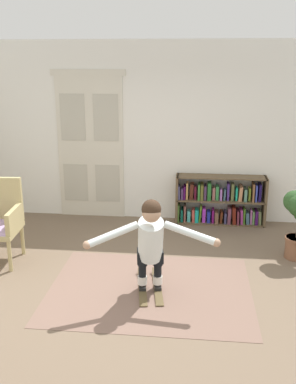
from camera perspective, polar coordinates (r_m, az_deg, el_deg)
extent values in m
plane|color=brown|center=(5.30, -1.54, -12.76)|extent=(7.20, 7.20, 0.00)
cube|color=silver|center=(7.28, 1.10, 7.64)|extent=(6.00, 0.10, 2.90)
cube|color=beige|center=(7.52, -9.44, 5.58)|extent=(0.55, 0.04, 2.35)
cube|color=#B2AE9D|center=(7.42, -9.67, 9.46)|extent=(0.41, 0.01, 0.76)
cube|color=#B2AE9D|center=(7.64, -9.27, 1.23)|extent=(0.41, 0.01, 0.64)
cube|color=beige|center=(7.40, -5.31, 5.54)|extent=(0.55, 0.04, 2.35)
cube|color=#B2AE9D|center=(7.29, -5.45, 9.50)|extent=(0.41, 0.01, 0.76)
cube|color=#B2AE9D|center=(7.51, -5.22, 1.12)|extent=(0.41, 0.01, 0.64)
cube|color=beige|center=(7.32, -7.76, 15.01)|extent=(1.22, 0.04, 0.10)
cube|color=#795D4F|center=(5.35, 0.26, -12.38)|extent=(2.37, 1.84, 0.01)
cube|color=brown|center=(7.30, 3.75, -0.84)|extent=(0.04, 0.30, 0.80)
cube|color=brown|center=(7.39, 14.78, -1.17)|extent=(0.04, 0.30, 0.80)
cube|color=brown|center=(7.44, 9.15, -3.88)|extent=(1.41, 0.30, 0.02)
cube|color=brown|center=(7.31, 9.29, -1.02)|extent=(1.41, 0.30, 0.02)
cube|color=brown|center=(7.20, 9.44, 1.95)|extent=(1.41, 0.30, 0.02)
cube|color=#49782D|center=(7.37, 3.97, -2.59)|extent=(0.03, 0.21, 0.30)
cube|color=#0E5645|center=(7.41, 4.39, -2.88)|extent=(0.03, 0.22, 0.21)
cube|color=brown|center=(7.39, 4.78, -2.63)|extent=(0.03, 0.22, 0.28)
cube|color=#47B3AC|center=(7.40, 5.28, -3.01)|extent=(0.05, 0.15, 0.18)
cube|color=#BF4940|center=(7.38, 5.85, -2.95)|extent=(0.05, 0.16, 0.21)
cube|color=teal|center=(7.39, 6.29, -2.97)|extent=(0.06, 0.19, 0.21)
cube|color=#588A21|center=(7.39, 6.74, -2.69)|extent=(0.05, 0.16, 0.28)
cube|color=purple|center=(7.39, 7.20, -2.86)|extent=(0.05, 0.16, 0.24)
cube|color=#1D2A9D|center=(7.39, 7.80, -3.11)|extent=(0.05, 0.17, 0.19)
cube|color=#731163|center=(7.41, 8.34, -2.97)|extent=(0.04, 0.22, 0.21)
cube|color=brown|center=(7.38, 8.79, -3.16)|extent=(0.06, 0.22, 0.19)
cube|color=#562512|center=(7.42, 9.36, -3.10)|extent=(0.05, 0.21, 0.19)
cube|color=#353255|center=(7.42, 9.87, -3.17)|extent=(0.04, 0.23, 0.18)
cube|color=brown|center=(7.40, 10.36, -2.88)|extent=(0.06, 0.24, 0.27)
cube|color=#601C11|center=(7.39, 10.98, -2.87)|extent=(0.07, 0.21, 0.28)
cube|color=#612637|center=(7.40, 11.45, -3.09)|extent=(0.04, 0.24, 0.23)
cube|color=#A23787|center=(7.44, 11.89, -2.97)|extent=(0.05, 0.23, 0.24)
cube|color=#37661A|center=(7.42, 12.23, -2.94)|extent=(0.03, 0.17, 0.26)
cube|color=#3D5E76|center=(7.45, 12.64, -3.20)|extent=(0.06, 0.19, 0.19)
cube|color=#A05A94|center=(7.44, 13.09, -3.05)|extent=(0.03, 0.14, 0.24)
cube|color=#5C874B|center=(7.46, 13.35, -3.09)|extent=(0.03, 0.20, 0.22)
cube|color=#3C1254|center=(7.46, 13.71, -3.09)|extent=(0.04, 0.22, 0.23)
cube|color=#6B774C|center=(7.47, 14.11, -3.11)|extent=(0.06, 0.19, 0.23)
cube|color=#585488|center=(7.25, 4.04, -0.01)|extent=(0.04, 0.18, 0.22)
cube|color=#4A3058|center=(7.27, 4.43, -0.10)|extent=(0.03, 0.22, 0.19)
cube|color=#4A0E52|center=(7.28, 4.73, 0.04)|extent=(0.03, 0.23, 0.21)
cube|color=tan|center=(7.24, 5.06, 0.19)|extent=(0.03, 0.14, 0.28)
cube|color=#4D2116|center=(7.28, 5.63, 0.17)|extent=(0.07, 0.16, 0.26)
cube|color=#540F23|center=(7.27, 6.11, -0.03)|extent=(0.03, 0.15, 0.21)
cube|color=#388735|center=(7.26, 6.56, 0.11)|extent=(0.03, 0.23, 0.26)
cube|color=brown|center=(7.26, 6.94, 0.10)|extent=(0.05, 0.23, 0.26)
cube|color=#462F51|center=(7.26, 7.36, 0.00)|extent=(0.04, 0.19, 0.24)
cube|color=#226527|center=(7.24, 7.88, 0.14)|extent=(0.06, 0.17, 0.29)
cube|color=#9B5E5A|center=(7.28, 8.44, -0.12)|extent=(0.04, 0.15, 0.21)
cube|color=#348644|center=(7.29, 8.88, -0.03)|extent=(0.05, 0.16, 0.23)
cube|color=#9A60B5|center=(7.27, 9.35, -0.28)|extent=(0.03, 0.15, 0.19)
cube|color=#355666|center=(7.28, 9.82, -0.28)|extent=(0.04, 0.14, 0.19)
cube|color=#432A7C|center=(7.29, 10.25, 0.12)|extent=(0.03, 0.17, 0.28)
cube|color=#545C33|center=(7.28, 10.80, 0.07)|extent=(0.04, 0.16, 0.28)
cube|color=#22C99F|center=(7.31, 11.28, -0.18)|extent=(0.03, 0.16, 0.21)
cube|color=tan|center=(7.31, 11.78, -0.09)|extent=(0.07, 0.23, 0.24)
cube|color=slate|center=(7.32, 12.38, -0.28)|extent=(0.04, 0.24, 0.20)
cube|color=olive|center=(7.33, 12.90, -0.23)|extent=(0.03, 0.15, 0.21)
cube|color=brown|center=(7.31, 13.35, 0.04)|extent=(0.03, 0.24, 0.30)
cube|color=#4152CE|center=(7.32, 13.71, -0.09)|extent=(0.03, 0.17, 0.27)
cube|color=#1C124E|center=(7.35, 14.15, 0.00)|extent=(0.04, 0.20, 0.28)
cylinder|color=tan|center=(5.94, -17.36, -7.87)|extent=(0.05, 0.05, 0.42)
cylinder|color=tan|center=(6.39, -15.83, -5.95)|extent=(0.05, 0.05, 0.42)
cube|color=tan|center=(6.29, -18.49, -0.84)|extent=(0.60, 0.10, 0.60)
cube|color=tan|center=(6.01, -16.80, -3.30)|extent=(0.10, 0.56, 0.28)
cylinder|color=brown|center=(6.39, 18.50, -6.78)|extent=(0.29, 0.29, 0.30)
sphere|color=#284B22|center=(6.18, 18.34, -1.14)|extent=(0.29, 0.29, 0.29)
cube|color=brown|center=(5.35, -0.73, -12.31)|extent=(0.21, 0.80, 0.01)
cube|color=brown|center=(5.65, -0.85, -10.22)|extent=(0.11, 0.13, 0.06)
cube|color=black|center=(5.32, -0.72, -12.18)|extent=(0.10, 0.13, 0.04)
cube|color=brown|center=(5.35, 1.24, -12.26)|extent=(0.21, 0.80, 0.01)
cube|color=brown|center=(5.66, 1.00, -10.19)|extent=(0.11, 0.13, 0.06)
cube|color=black|center=(5.32, 1.26, -12.14)|extent=(0.10, 0.13, 0.04)
cylinder|color=white|center=(5.29, -0.73, -11.25)|extent=(0.13, 0.13, 0.10)
cylinder|color=black|center=(5.20, -0.74, -9.31)|extent=(0.10, 0.10, 0.30)
cylinder|color=black|center=(5.13, -0.74, -8.32)|extent=(0.13, 0.13, 0.22)
cylinder|color=white|center=(5.30, 1.25, -11.21)|extent=(0.13, 0.13, 0.10)
cylinder|color=black|center=(5.21, 1.27, -9.27)|extent=(0.10, 0.10, 0.30)
cylinder|color=black|center=(5.14, 1.29, -8.28)|extent=(0.13, 0.13, 0.22)
cube|color=black|center=(5.13, 0.28, -8.19)|extent=(0.32, 0.22, 0.14)
cylinder|color=white|center=(4.94, 0.34, -6.16)|extent=(0.35, 0.49, 0.59)
sphere|color=tan|center=(4.66, 0.45, -2.73)|extent=(0.23, 0.23, 0.20)
sphere|color=#382619|center=(4.66, 0.44, -2.23)|extent=(0.24, 0.24, 0.21)
cylinder|color=white|center=(4.69, -4.58, -5.49)|extent=(0.54, 0.37, 0.21)
sphere|color=tan|center=(4.64, -7.85, -6.77)|extent=(0.10, 0.10, 0.09)
cylinder|color=white|center=(4.73, 5.47, -5.31)|extent=(0.59, 0.21, 0.21)
sphere|color=tan|center=(4.70, 8.80, -6.46)|extent=(0.10, 0.10, 0.09)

